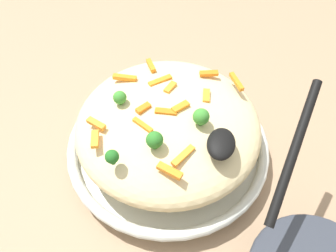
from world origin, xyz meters
The scene contains 23 objects.
ground_plane centered at (0.00, 0.00, 0.00)m, with size 2.40×2.40×0.00m, color #9E7F60.
serving_bowl centered at (0.00, 0.00, 0.02)m, with size 0.36×0.36×0.04m.
pasta_mound centered at (0.00, 0.00, 0.08)m, with size 0.31×0.31×0.09m, color beige.
carrot_piece_0 centered at (0.00, 0.02, 0.13)m, with size 0.03×0.01×0.01m, color orange.
carrot_piece_1 centered at (0.02, -0.04, 0.13)m, with size 0.02×0.01×0.01m, color orange.
carrot_piece_2 centered at (-0.10, 0.05, 0.12)m, with size 0.03×0.01×0.01m, color orange.
carrot_piece_3 centered at (0.06, -0.10, 0.12)m, with size 0.03×0.01×0.01m, color orange.
carrot_piece_4 centered at (0.08, 0.04, 0.12)m, with size 0.04×0.01×0.01m, color orange.
carrot_piece_5 centered at (-0.09, -0.05, 0.12)m, with size 0.03×0.01×0.01m, color orange.
carrot_piece_6 centered at (-0.09, 0.10, 0.12)m, with size 0.04×0.01×0.01m, color orange.
carrot_piece_7 centered at (0.01, 0.00, 0.13)m, with size 0.03×0.01×0.01m, color orange.
carrot_piece_8 centered at (-0.05, -0.03, 0.12)m, with size 0.04×0.01×0.01m, color orange.
carrot_piece_9 centered at (-0.04, 0.05, 0.12)m, with size 0.03×0.01×0.01m, color orange.
carrot_piece_10 centered at (0.11, 0.03, 0.12)m, with size 0.04×0.01×0.01m, color orange.
carrot_piece_11 centered at (0.05, -0.03, 0.12)m, with size 0.04×0.01×0.01m, color orange.
carrot_piece_12 centered at (-0.04, -0.01, 0.13)m, with size 0.03×0.01×0.01m, color orange.
carrot_piece_13 centered at (0.09, -0.09, 0.12)m, with size 0.03×0.01×0.01m, color orange.
carrot_piece_14 centered at (-0.05, -0.09, 0.12)m, with size 0.04×0.01×0.01m, color orange.
broccoli_floret_0 centered at (0.02, 0.06, 0.14)m, with size 0.03×0.03×0.03m.
broccoli_floret_1 centered at (0.12, -0.05, 0.13)m, with size 0.02×0.02×0.03m.
broccoli_floret_2 centered at (0.01, -0.08, 0.13)m, with size 0.02×0.02×0.03m.
broccoli_floret_3 centered at (0.08, 0.00, 0.14)m, with size 0.02×0.02×0.03m.
serving_spoon centered at (0.06, 0.13, 0.15)m, with size 0.18×0.13×0.09m.
Camera 1 is at (0.33, 0.08, 0.49)m, focal length 33.91 mm.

